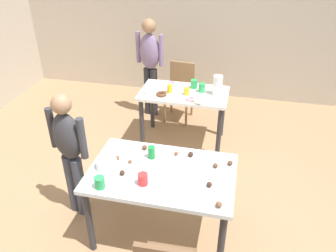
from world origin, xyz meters
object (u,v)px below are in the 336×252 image
object	(u,v)px
mixing_bowl	(106,163)
dining_table_near	(162,180)
person_girl_near	(69,148)
dining_table_far	(184,100)
soda_can	(152,152)
person_adult_far	(150,60)
pitcher_far	(218,85)
chair_far_table	(180,88)

from	to	relation	value
mixing_bowl	dining_table_near	bearing A→B (deg)	5.40
person_girl_near	dining_table_far	bearing A→B (deg)	62.61
soda_can	person_girl_near	bearing A→B (deg)	-173.18
dining_table_near	soda_can	size ratio (longest dim) A/B	10.58
person_girl_near	person_adult_far	distance (m)	2.26
mixing_bowl	pitcher_far	bearing A→B (deg)	64.75
person_adult_far	dining_table_far	bearing A→B (deg)	-46.17
person_adult_far	pitcher_far	bearing A→B (deg)	-31.06
chair_far_table	mixing_bowl	distance (m)	2.42
chair_far_table	dining_table_far	bearing A→B (deg)	-75.45
mixing_bowl	pitcher_far	distance (m)	1.92
dining_table_far	pitcher_far	bearing A→B (deg)	3.37
dining_table_near	person_adult_far	bearing A→B (deg)	107.84
dining_table_far	mixing_bowl	bearing A→B (deg)	-102.88
person_girl_near	pitcher_far	size ratio (longest dim) A/B	5.33
dining_table_far	person_adult_far	world-z (taller)	person_adult_far
pitcher_far	dining_table_far	bearing A→B (deg)	-176.63
dining_table_near	pitcher_far	size ratio (longest dim) A/B	5.04
dining_table_far	pitcher_far	size ratio (longest dim) A/B	4.47
chair_far_table	mixing_bowl	size ratio (longest dim) A/B	4.73
person_adult_far	mixing_bowl	xyz separation A→B (m)	(0.25, -2.38, -0.11)
dining_table_far	dining_table_near	bearing A→B (deg)	-86.29
person_adult_far	mixing_bowl	distance (m)	2.39
pitcher_far	chair_far_table	bearing A→B (deg)	132.65
chair_far_table	soda_can	distance (m)	2.19
dining_table_near	pitcher_far	bearing A→B (deg)	79.29
dining_table_far	chair_far_table	size ratio (longest dim) A/B	1.32
person_girl_near	chair_far_table	bearing A→B (deg)	74.16
mixing_bowl	soda_can	bearing A→B (deg)	32.17
dining_table_far	chair_far_table	xyz separation A→B (m)	(-0.18, 0.68, -0.14)
person_adult_far	soda_can	world-z (taller)	person_adult_far
dining_table_near	mixing_bowl	size ratio (longest dim) A/B	7.01
soda_can	person_adult_far	bearing A→B (deg)	105.81
dining_table_far	mixing_bowl	size ratio (longest dim) A/B	6.22
chair_far_table	person_adult_far	distance (m)	0.62
dining_table_near	person_girl_near	bearing A→B (deg)	174.79
dining_table_near	soda_can	xyz separation A→B (m)	(-0.14, 0.18, 0.15)
person_adult_far	pitcher_far	size ratio (longest dim) A/B	5.89
person_adult_far	pitcher_far	distance (m)	1.25
person_girl_near	pitcher_far	world-z (taller)	person_girl_near
dining_table_near	soda_can	world-z (taller)	soda_can
dining_table_far	person_girl_near	distance (m)	1.79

